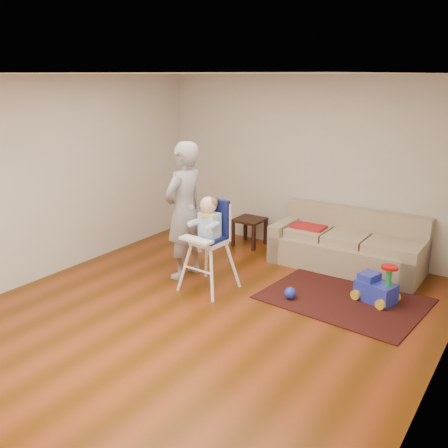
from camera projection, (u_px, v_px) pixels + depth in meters
The scene contains 9 objects.
ground at pixel (205, 314), 5.85m from camera, with size 5.50×5.50×0.00m, color #522806.
room_envelope at pixel (230, 149), 5.73m from camera, with size 5.04×5.52×2.72m.
sofa at pixel (347, 241), 7.12m from camera, with size 2.12×0.87×0.82m.
side_table at pixel (249, 232), 8.14m from camera, with size 0.45×0.45×0.45m, color black, non-canonical shape.
area_rug at pixel (344, 299), 6.23m from camera, with size 1.88×1.41×0.02m, color black.
ride_on_toy at pixel (377, 282), 6.08m from camera, with size 0.46×0.33×0.51m, color #2837C3, non-canonical shape.
toy_ball at pixel (290, 293), 6.19m from camera, with size 0.15×0.15×0.15m, color #2837C3.
high_chair at pixel (209, 245), 6.36m from camera, with size 0.61×0.61×1.25m.
adult at pixel (184, 211), 6.69m from camera, with size 0.68×0.45×1.87m, color gray.
Camera 1 is at (3.12, -4.29, 2.69)m, focal length 40.00 mm.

